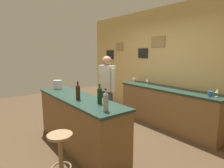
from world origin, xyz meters
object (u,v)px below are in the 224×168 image
at_px(bar_stool, 61,150).
at_px(wine_bottle_a, 78,92).
at_px(wine_bottle_c, 106,101).
at_px(coffee_mug, 210,94).
at_px(ice_bucket, 58,84).
at_px(bartender, 107,87).
at_px(wine_glass_c, 217,91).
at_px(wine_bottle_b, 100,95).
at_px(wine_glass_a, 134,78).
at_px(wine_glass_b, 147,80).

xyz_separation_m(bar_stool, wine_bottle_a, (-0.58, 0.57, 0.60)).
height_order(wine_bottle_a, wine_bottle_c, same).
bearing_deg(coffee_mug, ice_bucket, -139.47).
relative_size(bartender, wine_bottle_a, 5.29).
height_order(wine_bottle_c, wine_glass_c, wine_bottle_c).
xyz_separation_m(bartender, coffee_mug, (1.74, 1.07, 0.01)).
bearing_deg(bar_stool, wine_bottle_b, 102.83).
distance_m(bartender, wine_bottle_a, 1.15).
bearing_deg(wine_bottle_a, coffee_mug, 60.11).
bearing_deg(wine_glass_a, bartender, -74.48).
bearing_deg(coffee_mug, wine_glass_b, 178.17).
bearing_deg(ice_bucket, wine_bottle_a, -5.18).
bearing_deg(wine_bottle_c, wine_bottle_b, 158.11).
relative_size(bar_stool, coffee_mug, 5.44).
xyz_separation_m(bartender, wine_bottle_a, (0.55, -1.00, 0.12)).
bearing_deg(bartender, wine_bottle_c, -36.94).
bearing_deg(wine_bottle_b, wine_bottle_c, -21.89).
distance_m(wine_bottle_a, wine_glass_b, 2.16).
bearing_deg(wine_glass_c, coffee_mug, -168.23).
bearing_deg(wine_glass_c, wine_bottle_a, -121.85).
bearing_deg(wine_glass_b, wine_bottle_b, -68.16).
relative_size(bar_stool, wine_bottle_b, 2.22).
bearing_deg(bartender, wine_bottle_a, -61.29).
xyz_separation_m(bar_stool, wine_bottle_c, (0.20, 0.58, 0.60)).
xyz_separation_m(bar_stool, ice_bucket, (-1.70, 0.67, 0.56)).
height_order(bar_stool, wine_bottle_c, wine_bottle_c).
height_order(wine_bottle_b, wine_glass_a, wine_bottle_b).
distance_m(wine_bottle_b, coffee_mug, 2.08).
xyz_separation_m(wine_bottle_a, wine_glass_b, (-0.37, 2.12, -0.05)).
relative_size(wine_bottle_b, wine_bottle_c, 1.00).
xyz_separation_m(wine_bottle_a, wine_glass_c, (1.30, 2.10, -0.05)).
xyz_separation_m(wine_bottle_b, wine_glass_a, (-1.28, 2.00, -0.05)).
distance_m(wine_bottle_a, wine_bottle_b, 0.44).
bearing_deg(wine_glass_c, bar_stool, -105.08).
bearing_deg(wine_bottle_a, wine_glass_c, 58.15).
relative_size(wine_bottle_b, wine_glass_c, 1.97).
xyz_separation_m(wine_bottle_b, wine_bottle_c, (0.36, -0.14, 0.00)).
height_order(wine_glass_a, wine_glass_b, same).
bearing_deg(wine_glass_a, wine_bottle_c, -52.48).
height_order(wine_glass_a, wine_glass_c, same).
relative_size(ice_bucket, wine_glass_b, 1.21).
distance_m(wine_bottle_b, wine_glass_a, 2.37).
bearing_deg(wine_bottle_a, wine_bottle_c, 0.22).
height_order(bar_stool, wine_bottle_b, wine_bottle_b).
xyz_separation_m(bartender, wine_glass_c, (1.85, 1.10, 0.07)).
height_order(wine_bottle_b, coffee_mug, wine_bottle_b).
xyz_separation_m(wine_bottle_c, wine_glass_c, (0.52, 2.09, -0.05)).
distance_m(wine_bottle_b, ice_bucket, 1.54).
bearing_deg(coffee_mug, wine_bottle_a, -119.89).
bearing_deg(ice_bucket, wine_glass_a, 83.01).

